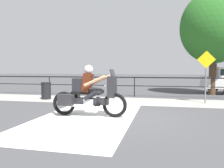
% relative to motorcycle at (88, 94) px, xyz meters
% --- Properties ---
extents(ground_plane, '(120.00, 120.00, 0.00)m').
position_rel_motorcycle_xyz_m(ground_plane, '(0.84, 0.18, -0.72)').
color(ground_plane, '#424244').
extents(sidewalk_band, '(44.00, 2.40, 0.01)m').
position_rel_motorcycle_xyz_m(sidewalk_band, '(0.84, 3.58, -0.71)').
color(sidewalk_band, '#99968E').
rests_on(sidewalk_band, ground).
extents(crosswalk_band, '(2.88, 6.00, 0.01)m').
position_rel_motorcycle_xyz_m(crosswalk_band, '(0.01, -0.02, -0.71)').
color(crosswalk_band, silver).
rests_on(crosswalk_band, ground).
extents(fence_railing, '(36.00, 0.05, 1.08)m').
position_rel_motorcycle_xyz_m(fence_railing, '(0.84, 5.31, 0.14)').
color(fence_railing, black).
rests_on(fence_railing, ground).
extents(motorcycle, '(2.46, 0.76, 1.63)m').
position_rel_motorcycle_xyz_m(motorcycle, '(0.00, 0.00, 0.00)').
color(motorcycle, black).
rests_on(motorcycle, ground).
extents(trash_bin, '(0.49, 0.49, 0.85)m').
position_rel_motorcycle_xyz_m(trash_bin, '(-3.35, 3.31, -0.29)').
color(trash_bin, black).
rests_on(trash_bin, ground).
extents(street_sign, '(0.76, 0.06, 2.30)m').
position_rel_motorcycle_xyz_m(street_sign, '(4.16, 3.61, 0.74)').
color(street_sign, slate).
rests_on(street_sign, ground).
extents(tree_behind_sign, '(3.85, 3.85, 6.07)m').
position_rel_motorcycle_xyz_m(tree_behind_sign, '(5.21, 7.25, 3.22)').
color(tree_behind_sign, '#473323').
rests_on(tree_behind_sign, ground).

